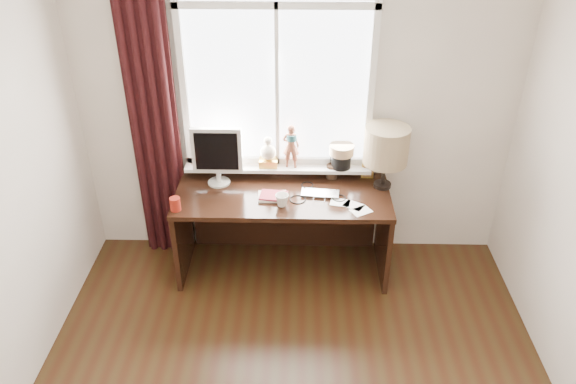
{
  "coord_description": "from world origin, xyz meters",
  "views": [
    {
      "loc": [
        0.03,
        -2.13,
        3.08
      ],
      "look_at": [
        -0.05,
        1.25,
        1.0
      ],
      "focal_mm": 35.0,
      "sensor_mm": 36.0,
      "label": 1
    }
  ],
  "objects_px": {
    "red_cup": "(175,204)",
    "monitor": "(217,153)",
    "desk": "(283,213)",
    "mug": "(282,200)",
    "laptop": "(320,194)",
    "table_lamp": "(386,146)"
  },
  "relations": [
    {
      "from": "mug",
      "to": "table_lamp",
      "type": "bearing_deg",
      "value": 20.56
    },
    {
      "from": "mug",
      "to": "monitor",
      "type": "height_order",
      "value": "monitor"
    },
    {
      "from": "red_cup",
      "to": "monitor",
      "type": "relative_size",
      "value": 0.22
    },
    {
      "from": "desk",
      "to": "monitor",
      "type": "height_order",
      "value": "monitor"
    },
    {
      "from": "mug",
      "to": "monitor",
      "type": "bearing_deg",
      "value": 148.35
    },
    {
      "from": "red_cup",
      "to": "table_lamp",
      "type": "distance_m",
      "value": 1.67
    },
    {
      "from": "mug",
      "to": "table_lamp",
      "type": "height_order",
      "value": "table_lamp"
    },
    {
      "from": "mug",
      "to": "desk",
      "type": "distance_m",
      "value": 0.4
    },
    {
      "from": "red_cup",
      "to": "desk",
      "type": "height_order",
      "value": "red_cup"
    },
    {
      "from": "laptop",
      "to": "monitor",
      "type": "xyz_separation_m",
      "value": [
        -0.82,
        0.16,
        0.27
      ]
    },
    {
      "from": "red_cup",
      "to": "table_lamp",
      "type": "bearing_deg",
      "value": 13.39
    },
    {
      "from": "mug",
      "to": "red_cup",
      "type": "distance_m",
      "value": 0.8
    },
    {
      "from": "table_lamp",
      "to": "mug",
      "type": "bearing_deg",
      "value": -159.44
    },
    {
      "from": "laptop",
      "to": "mug",
      "type": "distance_m",
      "value": 0.34
    },
    {
      "from": "mug",
      "to": "red_cup",
      "type": "relative_size",
      "value": 0.98
    },
    {
      "from": "red_cup",
      "to": "monitor",
      "type": "distance_m",
      "value": 0.54
    },
    {
      "from": "desk",
      "to": "table_lamp",
      "type": "relative_size",
      "value": 3.27
    },
    {
      "from": "table_lamp",
      "to": "monitor",
      "type": "bearing_deg",
      "value": 179.05
    },
    {
      "from": "desk",
      "to": "table_lamp",
      "type": "bearing_deg",
      "value": 2.36
    },
    {
      "from": "laptop",
      "to": "mug",
      "type": "height_order",
      "value": "mug"
    },
    {
      "from": "red_cup",
      "to": "monitor",
      "type": "bearing_deg",
      "value": 55.57
    },
    {
      "from": "monitor",
      "to": "table_lamp",
      "type": "bearing_deg",
      "value": -0.95
    }
  ]
}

